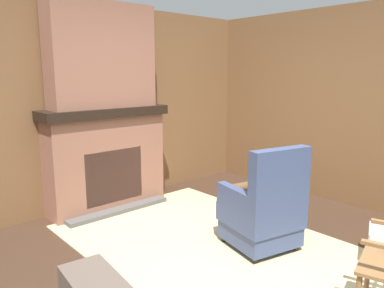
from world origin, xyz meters
TOP-DOWN VIEW (x-y plane):
  - ground_plane at (0.00, 0.00)m, footprint 14.00×14.00m
  - wood_panel_wall_left at (-2.38, 0.00)m, footprint 0.06×5.31m
  - wood_panel_wall_back at (0.04, 2.38)m, footprint 5.31×0.09m
  - fireplace_hearth at (-2.15, 0.00)m, footprint 0.59×1.56m
  - chimney_breast at (-2.17, 0.00)m, footprint 0.33×1.28m
  - area_rug at (-0.36, 0.22)m, footprint 3.41×2.08m
  - armchair at (-0.17, 0.54)m, footprint 0.74×0.74m
  - firewood_stack at (-1.26, 1.47)m, footprint 0.45×0.45m
  - oil_lamp_vase at (-2.20, -0.30)m, footprint 0.09×0.09m
  - storage_case at (-2.20, 0.16)m, footprint 0.16×0.24m

SIDE VIEW (x-z plane):
  - ground_plane at x=0.00m, z-range 0.00..0.00m
  - area_rug at x=-0.36m, z-range 0.00..0.01m
  - firewood_stack at x=-1.26m, z-range -0.03..0.20m
  - armchair at x=-0.17m, z-range -0.14..0.88m
  - fireplace_hearth at x=-2.15m, z-range 0.00..1.25m
  - wood_panel_wall_left at x=-2.38m, z-range 0.00..2.48m
  - wood_panel_wall_back at x=0.04m, z-range 0.01..2.49m
  - storage_case at x=-2.20m, z-range 1.26..1.37m
  - oil_lamp_vase at x=-2.20m, z-range 1.22..1.48m
  - chimney_breast at x=-2.17m, z-range 1.26..2.46m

